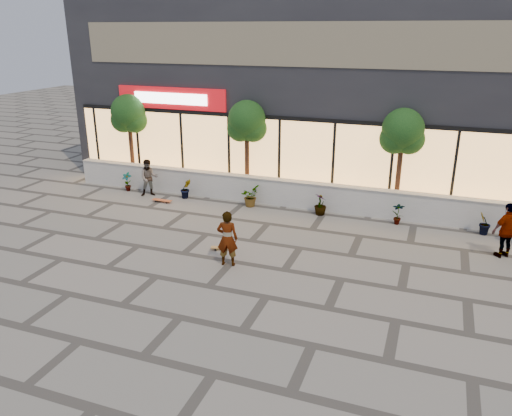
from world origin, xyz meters
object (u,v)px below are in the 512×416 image
(skater_left, at_px, (149,178))
(skater_right_near, at_px, (507,230))
(skater_center, at_px, (227,238))
(skateboard_left, at_px, (162,200))
(skateboard_center, at_px, (223,248))
(tree_west, at_px, (129,116))
(tree_mideast, at_px, (402,134))
(tree_midwest, at_px, (247,124))

(skater_left, distance_m, skater_right_near, 13.31)
(skater_center, bearing_deg, skateboard_left, -54.02)
(skater_left, bearing_deg, skater_right_near, -37.99)
(skater_right_near, bearing_deg, skateboard_center, -17.69)
(tree_west, distance_m, skateboard_center, 9.14)
(tree_mideast, bearing_deg, tree_west, 180.00)
(tree_west, xyz_separation_m, skater_left, (1.74, -1.48, -2.22))
(skater_right_near, height_order, skateboard_left, skater_right_near)
(skater_center, distance_m, skater_left, 7.38)
(tree_midwest, xyz_separation_m, skateboard_center, (1.27, -5.40, -2.91))
(tree_midwest, relative_size, skater_left, 2.55)
(skater_center, xyz_separation_m, skateboard_center, (-0.55, 0.90, -0.76))
(tree_west, xyz_separation_m, skater_right_near, (14.98, -2.91, -2.12))
(skater_left, distance_m, skateboard_center, 6.42)
(tree_midwest, height_order, skater_right_near, tree_midwest)
(tree_west, height_order, tree_mideast, same)
(tree_midwest, relative_size, skater_right_near, 2.27)
(tree_west, relative_size, skater_center, 2.34)
(skater_center, relative_size, skateboard_left, 2.02)
(tree_west, relative_size, skateboard_center, 4.99)
(skater_left, bearing_deg, tree_mideast, -23.21)
(tree_mideast, relative_size, skater_left, 2.55)
(tree_west, bearing_deg, tree_mideast, 0.00)
(skateboard_center, relative_size, skateboard_left, 0.95)
(tree_midwest, height_order, skater_center, tree_midwest)
(skater_center, distance_m, skater_right_near, 8.37)
(tree_midwest, relative_size, skater_center, 2.34)
(tree_west, xyz_separation_m, skateboard_left, (2.63, -2.06, -2.90))
(skater_right_near, bearing_deg, skateboard_left, -38.54)
(tree_mideast, bearing_deg, tree_midwest, 180.00)
(tree_midwest, distance_m, skater_right_near, 10.14)
(skater_right_near, distance_m, skateboard_center, 8.61)
(tree_mideast, distance_m, skateboard_left, 9.55)
(skater_center, xyz_separation_m, skateboard_left, (-4.69, 4.25, -0.75))
(tree_mideast, xyz_separation_m, skateboard_center, (-4.73, -5.40, -2.91))
(tree_midwest, distance_m, skater_center, 6.91)
(skateboard_center, bearing_deg, skateboard_left, 122.18)
(skater_left, xyz_separation_m, skateboard_center, (5.03, -3.92, -0.69))
(tree_mideast, height_order, skater_right_near, tree_mideast)
(tree_mideast, distance_m, skater_right_near, 5.00)
(tree_west, bearing_deg, skater_center, -40.72)
(tree_west, xyz_separation_m, tree_mideast, (11.50, 0.00, 0.00))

